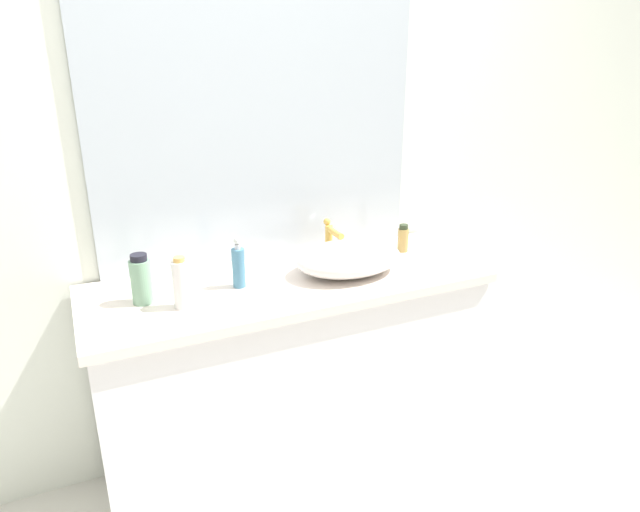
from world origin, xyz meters
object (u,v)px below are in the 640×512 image
Objects in this scene: sink_basin at (349,258)px; spray_can at (141,280)px; lotion_bottle at (181,284)px; soap_dispenser at (239,266)px; perfume_bottle at (403,239)px.

spray_can is (-0.74, 0.05, 0.02)m from sink_basin.
sink_basin is 0.63m from lotion_bottle.
lotion_bottle is (-0.22, -0.08, 0.00)m from soap_dispenser.
spray_can is at bearing 176.22° from sink_basin.
spray_can is (-0.11, 0.09, -0.00)m from lotion_bottle.
spray_can is at bearing 179.06° from soap_dispenser.
perfume_bottle is (0.72, 0.07, -0.02)m from soap_dispenser.
soap_dispenser is 1.06× the size of lotion_bottle.
soap_dispenser is 1.62× the size of perfume_bottle.
lotion_bottle reaches higher than spray_can.
spray_can is at bearing -176.23° from perfume_bottle.
spray_can reaches higher than sink_basin.
sink_basin is 3.58× the size of perfume_bottle.
perfume_bottle is 0.67× the size of spray_can.
soap_dispenser is 0.33m from spray_can.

